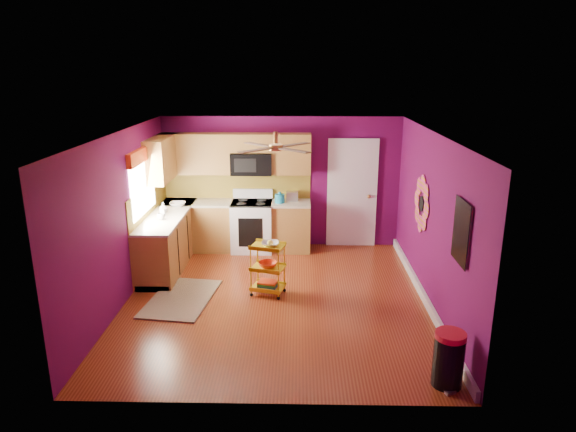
{
  "coord_description": "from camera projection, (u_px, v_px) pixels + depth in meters",
  "views": [
    {
      "loc": [
        0.33,
        -7.09,
        3.41
      ],
      "look_at": [
        0.17,
        0.4,
        1.2
      ],
      "focal_mm": 32.0,
      "sensor_mm": 36.0,
      "label": 1
    }
  ],
  "objects": [
    {
      "name": "soap_bottle_b",
      "position": [
        163.0,
        207.0,
        8.91
      ],
      "size": [
        0.14,
        0.14,
        0.18
      ],
      "primitive_type": "imported",
      "color": "white",
      "rests_on": "lower_cabinets"
    },
    {
      "name": "panel_door",
      "position": [
        352.0,
        195.0,
        9.82
      ],
      "size": [
        0.95,
        0.11,
        2.15
      ],
      "color": "white",
      "rests_on": "ground"
    },
    {
      "name": "rolling_cart",
      "position": [
        268.0,
        267.0,
        7.82
      ],
      "size": [
        0.57,
        0.48,
        0.89
      ],
      "color": "yellow",
      "rests_on": "ground"
    },
    {
      "name": "upper_cabinetry",
      "position": [
        213.0,
        157.0,
        9.37
      ],
      "size": [
        2.8,
        2.3,
        1.26
      ],
      "color": "brown",
      "rests_on": "ground"
    },
    {
      "name": "ceiling_fan",
      "position": [
        276.0,
        147.0,
        7.31
      ],
      "size": [
        1.01,
        1.01,
        0.26
      ],
      "color": "#BF8C3F",
      "rests_on": "ground"
    },
    {
      "name": "ground",
      "position": [
        276.0,
        299.0,
        7.77
      ],
      "size": [
        5.0,
        5.0,
        0.0
      ],
      "primitive_type": "plane",
      "color": "#65240F",
      "rests_on": "ground"
    },
    {
      "name": "lower_cabinets",
      "position": [
        207.0,
        234.0,
        9.42
      ],
      "size": [
        2.81,
        2.31,
        0.94
      ],
      "color": "brown",
      "rests_on": "ground"
    },
    {
      "name": "teal_kettle",
      "position": [
        280.0,
        198.0,
        9.55
      ],
      "size": [
        0.18,
        0.18,
        0.21
      ],
      "color": "teal",
      "rests_on": "lower_cabinets"
    },
    {
      "name": "soap_bottle_a",
      "position": [
        162.0,
        211.0,
        8.71
      ],
      "size": [
        0.08,
        0.08,
        0.17
      ],
      "primitive_type": "imported",
      "color": "#EA3F72",
      "rests_on": "lower_cabinets"
    },
    {
      "name": "left_window",
      "position": [
        142.0,
        172.0,
        8.33
      ],
      "size": [
        0.08,
        1.35,
        1.08
      ],
      "color": "white",
      "rests_on": "ground"
    },
    {
      "name": "shag_rug",
      "position": [
        181.0,
        298.0,
        7.77
      ],
      "size": [
        1.06,
        1.54,
        0.02
      ],
      "primitive_type": "cube",
      "rotation": [
        0.0,
        0.0,
        -0.13
      ],
      "color": "#311D10",
      "rests_on": "ground"
    },
    {
      "name": "trash_can",
      "position": [
        448.0,
        359.0,
        5.61
      ],
      "size": [
        0.44,
        0.44,
        0.64
      ],
      "color": "black",
      "rests_on": "ground"
    },
    {
      "name": "counter_cup",
      "position": [
        161.0,
        217.0,
        8.52
      ],
      "size": [
        0.13,
        0.13,
        0.1
      ],
      "primitive_type": "imported",
      "color": "white",
      "rests_on": "lower_cabinets"
    },
    {
      "name": "electric_range",
      "position": [
        252.0,
        225.0,
        9.73
      ],
      "size": [
        0.76,
        0.66,
        1.13
      ],
      "color": "white",
      "rests_on": "ground"
    },
    {
      "name": "right_wall_art",
      "position": [
        438.0,
        215.0,
        6.99
      ],
      "size": [
        0.04,
        2.74,
        1.04
      ],
      "color": "black",
      "rests_on": "ground"
    },
    {
      "name": "toaster",
      "position": [
        292.0,
        196.0,
        9.67
      ],
      "size": [
        0.22,
        0.15,
        0.18
      ],
      "primitive_type": "cube",
      "color": "beige",
      "rests_on": "lower_cabinets"
    },
    {
      "name": "room_envelope",
      "position": [
        277.0,
        195.0,
        7.31
      ],
      "size": [
        4.54,
        5.04,
        2.52
      ],
      "color": "#5A0A46",
      "rests_on": "ground"
    },
    {
      "name": "counter_dish",
      "position": [
        178.0,
        204.0,
        9.34
      ],
      "size": [
        0.28,
        0.28,
        0.07
      ],
      "primitive_type": "imported",
      "color": "white",
      "rests_on": "lower_cabinets"
    }
  ]
}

